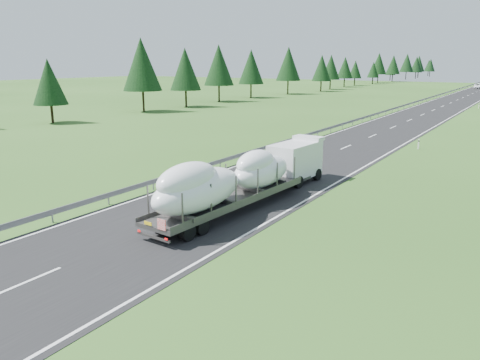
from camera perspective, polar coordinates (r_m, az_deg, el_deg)
The scene contains 6 objects.
ground at distance 26.45m, azimuth -7.96°, elevation -4.81°, with size 400.00×400.00×0.00m, color #2B521B.
road_surface at distance 120.31m, azimuth 25.02°, elevation 8.85°, with size 10.00×400.00×0.02m, color black.
guardrail at distance 121.05m, azimuth 22.54°, elevation 9.40°, with size 0.10×400.00×0.76m.
tree_line_left at distance 158.56m, azimuth 10.98°, elevation 13.49°, with size 14.89×327.70×12.61m.
boat_truck at distance 27.93m, azimuth 0.39°, elevation 0.51°, with size 3.18×17.15×3.62m.
distant_van at distance 174.65m, azimuth 27.08°, elevation 10.17°, with size 2.77×6.00×1.67m, color white.
Camera 1 is at (16.42, -18.88, 8.57)m, focal length 35.00 mm.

